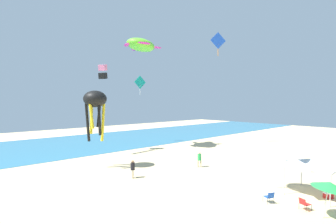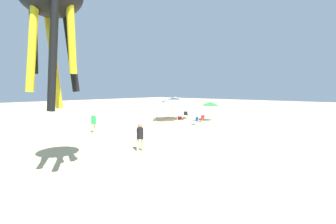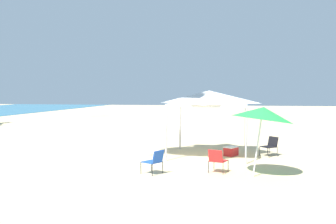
# 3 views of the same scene
# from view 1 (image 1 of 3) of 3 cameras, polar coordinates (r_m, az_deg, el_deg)

# --- Properties ---
(ground) EXTENTS (120.00, 120.00, 0.10)m
(ground) POSITION_cam_1_polar(r_m,az_deg,el_deg) (22.16, 27.07, -16.69)
(ground) COLOR #D6BC8C
(ocean_strip) EXTENTS (120.00, 21.67, 0.02)m
(ocean_strip) POSITION_cam_1_polar(r_m,az_deg,el_deg) (46.80, -17.02, -6.52)
(ocean_strip) COLOR teal
(ocean_strip) RESTS_ON ground
(canopy_tent) EXTENTS (3.48, 3.26, 2.80)m
(canopy_tent) POSITION_cam_1_polar(r_m,az_deg,el_deg) (22.33, 30.34, -9.89)
(canopy_tent) COLOR #B7B7BC
(canopy_tent) RESTS_ON ground
(beach_umbrella) EXTENTS (2.02, 2.01, 2.46)m
(beach_umbrella) POSITION_cam_1_polar(r_m,az_deg,el_deg) (18.44, 32.83, -13.83)
(beach_umbrella) COLOR silver
(beach_umbrella) RESTS_ON ground
(folding_chair_left_of_tent) EXTENTS (0.76, 0.80, 0.82)m
(folding_chair_left_of_tent) POSITION_cam_1_polar(r_m,az_deg,el_deg) (19.77, 22.06, -17.35)
(folding_chair_left_of_tent) COLOR black
(folding_chair_left_of_tent) RESTS_ON ground
(folding_chair_facing_ocean) EXTENTS (0.75, 0.68, 0.82)m
(folding_chair_facing_ocean) POSITION_cam_1_polar(r_m,az_deg,el_deg) (19.51, 28.52, -17.72)
(folding_chair_facing_ocean) COLOR black
(folding_chair_facing_ocean) RESTS_ON ground
(cooler_box) EXTENTS (0.74, 0.67, 0.40)m
(cooler_box) POSITION_cam_1_polar(r_m,az_deg,el_deg) (22.69, 32.62, -15.68)
(cooler_box) COLOR red
(cooler_box) RESTS_ON ground
(person_by_tent) EXTENTS (0.40, 0.40, 1.67)m
(person_by_tent) POSITION_cam_1_polar(r_m,az_deg,el_deg) (24.08, -8.03, -12.38)
(person_by_tent) COLOR #C6B28C
(person_by_tent) RESTS_ON ground
(person_beachcomber) EXTENTS (0.40, 0.40, 1.67)m
(person_beachcomber) POSITION_cam_1_polar(r_m,az_deg,el_deg) (27.89, 7.14, -10.35)
(person_beachcomber) COLOR #C6B28C
(person_beachcomber) RESTS_ON ground
(kite_diamond_teal) EXTENTS (2.33, 0.15, 3.33)m
(kite_diamond_teal) POSITION_cam_1_polar(r_m,az_deg,el_deg) (43.87, -6.38, 6.60)
(kite_diamond_teal) COLOR teal
(kite_box_pink) EXTENTS (1.40, 1.38, 2.11)m
(kite_box_pink) POSITION_cam_1_polar(r_m,az_deg,el_deg) (36.86, -14.58, 8.85)
(kite_box_pink) COLOR pink
(kite_turtle_lime) EXTENTS (6.38, 6.31, 2.34)m
(kite_turtle_lime) POSITION_cam_1_polar(r_m,az_deg,el_deg) (39.34, -6.11, 14.85)
(kite_turtle_lime) COLOR #66D82D
(kite_octopus_black) EXTENTS (2.42, 2.42, 5.37)m
(kite_octopus_black) POSITION_cam_1_polar(r_m,az_deg,el_deg) (27.52, -16.23, 2.27)
(kite_octopus_black) COLOR black
(kite_diamond_blue) EXTENTS (2.45, 1.33, 3.93)m
(kite_diamond_blue) POSITION_cam_1_polar(r_m,az_deg,el_deg) (43.60, 11.31, 15.47)
(kite_diamond_blue) COLOR blue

